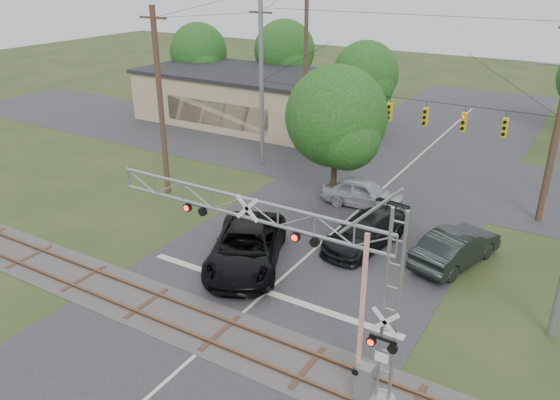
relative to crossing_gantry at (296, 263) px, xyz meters
The scene contains 14 objects.
ground 6.05m from the crossing_gantry, 155.90° to the right, with size 160.00×160.00×0.00m, color #283A1B.
road_main 10.19m from the crossing_gantry, 113.67° to the left, with size 14.00×90.00×0.02m, color #262628.
road_cross 23.10m from the crossing_gantry, 99.31° to the left, with size 90.00×12.00×0.02m, color #262628.
railroad_track 5.81m from the crossing_gantry, behind, with size 90.00×3.20×0.17m.
crossing_gantry is the anchor object (origin of this frame).
traffic_signal_span 18.60m from the crossing_gantry, 98.63° to the left, with size 19.34×0.36×11.50m.
pickup_black 8.73m from the crossing_gantry, 136.90° to the left, with size 3.27×7.09×1.97m, color black.
car_dark 11.04m from the crossing_gantry, 98.88° to the left, with size 2.35×5.77×1.68m, color black.
sedan_silver 15.92m from the crossing_gantry, 103.85° to the left, with size 2.03×5.06×1.72m, color #A6A9AE.
suv_dark 11.83m from the crossing_gantry, 74.87° to the left, with size 1.94×5.56×1.83m, color black.
commercial_building 34.70m from the crossing_gantry, 126.93° to the left, with size 19.96×10.19×4.67m.
streetlight 23.33m from the crossing_gantry, 75.83° to the left, with size 2.24×0.23×8.41m.
utility_poles 21.58m from the crossing_gantry, 93.92° to the left, with size 25.20×27.98×13.31m.
treeline 30.70m from the crossing_gantry, 93.84° to the left, with size 57.82×29.53×9.63m.
Camera 1 is at (11.33, -12.21, 13.71)m, focal length 35.00 mm.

